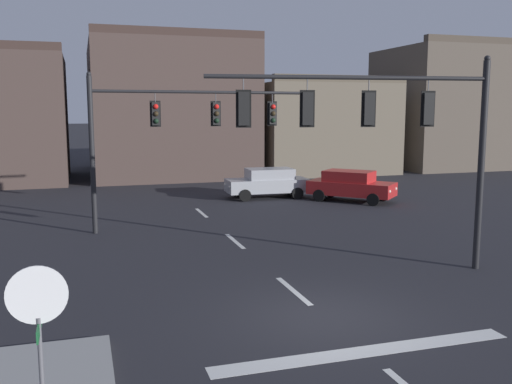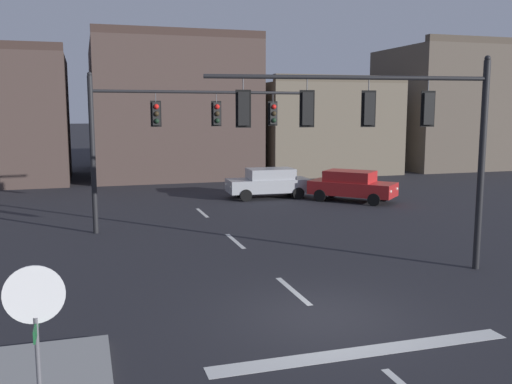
{
  "view_description": "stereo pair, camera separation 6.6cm",
  "coord_description": "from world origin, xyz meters",
  "views": [
    {
      "loc": [
        -5.22,
        -11.52,
        4.75
      ],
      "look_at": [
        -0.12,
        4.98,
        2.24
      ],
      "focal_mm": 39.61,
      "sensor_mm": 36.0,
      "label": 1
    },
    {
      "loc": [
        -5.15,
        -11.54,
        4.75
      ],
      "look_at": [
        -0.12,
        4.98,
        2.24
      ],
      "focal_mm": 39.61,
      "sensor_mm": 36.0,
      "label": 2
    }
  ],
  "objects": [
    {
      "name": "signal_mast_near_side",
      "position": [
        3.14,
        2.8,
        4.39
      ],
      "size": [
        8.19,
        1.3,
        6.31
      ],
      "color": "black",
      "rests_on": "ground"
    },
    {
      "name": "signal_mast_far_side",
      "position": [
        -1.82,
        11.0,
        4.22
      ],
      "size": [
        8.92,
        0.53,
        6.18
      ],
      "color": "black",
      "rests_on": "ground"
    },
    {
      "name": "lane_centreline",
      "position": [
        0.0,
        2.0,
        0.0
      ],
      "size": [
        0.16,
        26.4,
        0.01
      ],
      "color": "silver",
      "rests_on": "ground"
    },
    {
      "name": "car_lot_nearside",
      "position": [
        8.18,
        15.01,
        0.86
      ],
      "size": [
        4.35,
        4.42,
        1.61
      ],
      "color": "#A81E1E",
      "rests_on": "ground"
    },
    {
      "name": "building_row",
      "position": [
        4.28,
        30.21,
        4.41
      ],
      "size": [
        48.09,
        13.81,
        10.21
      ],
      "color": "#473833",
      "rests_on": "ground"
    },
    {
      "name": "stop_sign",
      "position": [
        -5.83,
        -4.17,
        2.14
      ],
      "size": [
        0.76,
        0.64,
        2.83
      ],
      "color": "#56565B",
      "rests_on": "ground"
    },
    {
      "name": "stop_bar_paint",
      "position": [
        0.0,
        -2.0,
        0.0
      ],
      "size": [
        6.4,
        0.5,
        0.01
      ],
      "primitive_type": "cube",
      "color": "silver",
      "rests_on": "ground"
    },
    {
      "name": "ground_plane",
      "position": [
        0.0,
        0.0,
        0.0
      ],
      "size": [
        400.0,
        400.0,
        0.0
      ],
      "primitive_type": "plane",
      "color": "#232328"
    },
    {
      "name": "car_lot_middle",
      "position": [
        4.39,
        17.41,
        0.86
      ],
      "size": [
        4.51,
        2.04,
        1.61
      ],
      "color": "#9EA0A5",
      "rests_on": "ground"
    }
  ]
}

